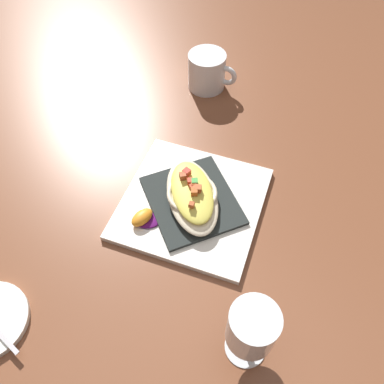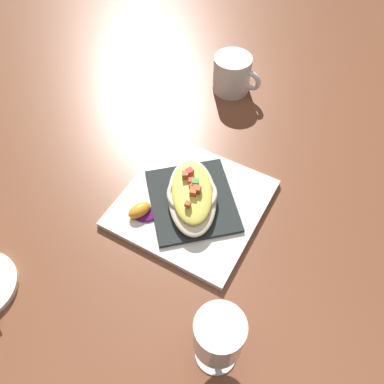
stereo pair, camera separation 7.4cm
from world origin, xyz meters
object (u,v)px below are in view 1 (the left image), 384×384
at_px(coffee_mug, 207,72).
at_px(gratin_dish, 192,194).
at_px(stemmed_glass, 252,329).
at_px(square_plate, 192,203).
at_px(orange_garnish, 144,218).

bearing_deg(coffee_mug, gratin_dish, 20.54).
bearing_deg(coffee_mug, stemmed_glass, 30.47).
bearing_deg(stemmed_glass, coffee_mug, -149.53).
bearing_deg(gratin_dish, coffee_mug, -159.46).
height_order(gratin_dish, coffee_mug, coffee_mug).
xyz_separation_m(square_plate, stemmed_glass, (0.20, 0.19, 0.08)).
bearing_deg(coffee_mug, square_plate, 20.54).
relative_size(orange_garnish, coffee_mug, 0.49).
height_order(square_plate, gratin_dish, gratin_dish).
distance_m(square_plate, stemmed_glass, 0.29).
relative_size(coffee_mug, stemmed_glass, 0.93).
height_order(square_plate, orange_garnish, orange_garnish).
bearing_deg(orange_garnish, square_plate, 142.64).
xyz_separation_m(coffee_mug, stemmed_glass, (0.55, 0.32, 0.05)).
distance_m(coffee_mug, stemmed_glass, 0.63).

